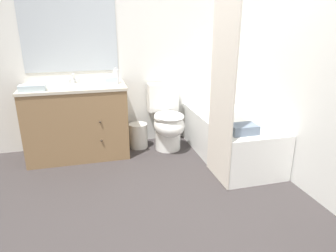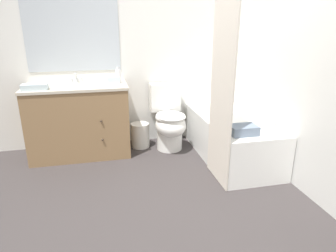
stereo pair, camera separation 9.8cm
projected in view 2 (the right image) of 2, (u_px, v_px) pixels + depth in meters
name	position (u px, v px, depth m)	size (l,w,h in m)	color
ground_plane	(168.00, 215.00, 2.51)	(14.00, 14.00, 0.00)	#383333
wall_back	(136.00, 46.00, 3.72)	(8.00, 0.06, 2.50)	silver
wall_right	(273.00, 50.00, 3.18)	(0.05, 2.74, 2.50)	silver
vanity_cabinet	(79.00, 120.00, 3.54)	(1.15, 0.61, 0.85)	olive
sink_faucet	(76.00, 79.00, 3.57)	(0.14, 0.12, 0.12)	silver
toilet	(169.00, 121.00, 3.74)	(0.39, 0.65, 0.79)	white
bathtub	(230.00, 137.00, 3.54)	(0.68, 1.50, 0.49)	white
shower_curtain	(222.00, 82.00, 2.76)	(0.01, 0.52, 2.00)	silver
wastebasket	(140.00, 135.00, 3.83)	(0.23, 0.23, 0.31)	silver
tissue_box	(113.00, 79.00, 3.52)	(0.14, 0.14, 0.10)	silver
soap_dispenser	(118.00, 76.00, 3.51)	(0.07, 0.07, 0.19)	silver
hand_towel_folded	(35.00, 87.00, 3.15)	(0.26, 0.12, 0.06)	silver
bath_towel_folded	(243.00, 130.00, 2.91)	(0.27, 0.18, 0.09)	slate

